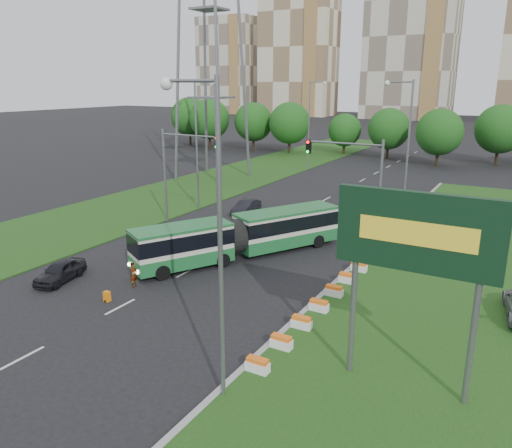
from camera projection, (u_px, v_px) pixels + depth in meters
The scene contains 19 objects.
ground at pixel (226, 280), 30.70m from camera, with size 360.00×360.00×0.00m, color black.
grass_median at pixel (470, 276), 31.22m from camera, with size 14.00×60.00×0.15m, color #1F4814.
median_kerb at pixel (362, 257), 34.51m from camera, with size 0.30×60.00×0.18m, color #959595.
left_verge at pixel (213, 183), 60.15m from camera, with size 12.00×110.00×0.10m, color #1F4814.
lane_markings at pixel (311, 207), 48.87m from camera, with size 0.20×100.00×0.01m, color beige, non-canonical shape.
flower_planters at pixel (319, 305), 26.23m from camera, with size 1.10×13.70×0.60m, color white, non-canonical shape.
billboard at pixel (417, 241), 18.19m from camera, with size 6.00×0.37×8.00m.
traffic_mast_median at pixel (358, 176), 35.35m from camera, with size 5.76×0.32×8.00m.
traffic_mast_left at pixel (179, 162), 41.69m from camera, with size 5.76×0.32×8.00m.
street_lamps at pixel (262, 159), 38.86m from camera, with size 36.00×60.00×12.00m, color slate, non-canonical shape.
tree_line at pixel (495, 136), 70.78m from camera, with size 120.00×8.00×9.00m, color #174B14, non-canonical shape.
apartment_tower_west at pixel (299, 47), 180.52m from camera, with size 26.00×15.00×48.00m, color beige.
apartment_tower_cwest at pixel (411, 37), 161.03m from camera, with size 28.00×15.00×52.00m, color beige.
midrise_west at pixel (229, 66), 196.37m from camera, with size 22.00×14.00×36.00m, color beige.
articulated_bus at pixel (239, 235), 34.66m from camera, with size 2.40×15.42×2.54m.
car_left_near at pixel (60, 271), 30.48m from camera, with size 1.50×3.73×1.27m, color black.
car_left_far at pixel (246, 207), 46.11m from camera, with size 1.38×3.96×1.30m, color black.
pedestrian at pixel (134, 275), 29.59m from camera, with size 0.56×0.37×1.53m, color gray.
shopping_trolley at pixel (107, 296), 27.73m from camera, with size 0.33×0.35×0.57m.
Camera 1 is at (15.67, -23.98, 11.74)m, focal length 35.00 mm.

